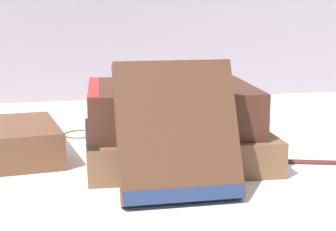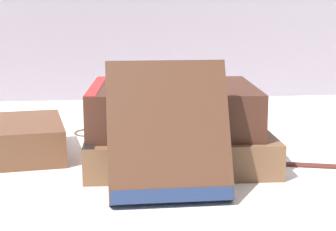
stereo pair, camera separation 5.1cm
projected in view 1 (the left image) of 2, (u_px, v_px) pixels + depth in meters
ground_plane at (145, 180)px, 0.57m from camera, size 3.00×3.00×0.00m
book_flat_bottom at (172, 146)px, 0.63m from camera, size 0.21×0.17×0.04m
book_flat_top at (166, 107)px, 0.63m from camera, size 0.20×0.17×0.05m
book_leaning_front at (178, 136)px, 0.51m from camera, size 0.11×0.07×0.12m
pocket_watch at (197, 81)px, 0.64m from camera, size 0.05×0.05×0.01m
reading_glasses at (104, 133)px, 0.77m from camera, size 0.12×0.07×0.00m
fountain_pen at (314, 160)px, 0.62m from camera, size 0.13×0.05×0.01m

